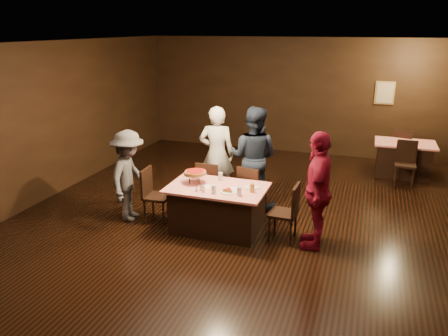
% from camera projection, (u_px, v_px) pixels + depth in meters
% --- Properties ---
extents(room, '(10.00, 10.04, 3.02)m').
position_uv_depth(room, '(241.00, 102.00, 6.75)').
color(room, black).
rests_on(room, ground).
extents(main_table, '(1.60, 1.00, 0.77)m').
position_uv_depth(main_table, '(217.00, 209.00, 7.22)').
color(main_table, red).
rests_on(main_table, ground).
extents(back_table, '(1.30, 0.90, 0.77)m').
position_uv_depth(back_table, '(403.00, 159.00, 9.91)').
color(back_table, red).
rests_on(back_table, ground).
extents(chair_far_left, '(0.43, 0.43, 0.95)m').
position_uv_depth(chair_far_left, '(210.00, 186.00, 7.99)').
color(chair_far_left, black).
rests_on(chair_far_left, ground).
extents(chair_far_right, '(0.51, 0.51, 0.95)m').
position_uv_depth(chair_far_right, '(253.00, 191.00, 7.74)').
color(chair_far_right, black).
rests_on(chair_far_right, ground).
extents(chair_end_left, '(0.45, 0.45, 0.95)m').
position_uv_depth(chair_end_left, '(157.00, 196.00, 7.53)').
color(chair_end_left, black).
rests_on(chair_end_left, ground).
extents(chair_end_right, '(0.44, 0.44, 0.95)m').
position_uv_depth(chair_end_right, '(283.00, 212.00, 6.85)').
color(chair_end_right, black).
rests_on(chair_end_right, ground).
extents(chair_back_near, '(0.43, 0.43, 0.95)m').
position_uv_depth(chair_back_near, '(405.00, 164.00, 9.25)').
color(chair_back_near, black).
rests_on(chair_back_near, ground).
extents(chair_back_far, '(0.50, 0.50, 0.95)m').
position_uv_depth(chair_back_far, '(403.00, 148.00, 10.42)').
color(chair_back_far, black).
rests_on(chair_back_far, ground).
extents(diner_white_jacket, '(0.75, 0.56, 1.86)m').
position_uv_depth(diner_white_jacket, '(217.00, 154.00, 8.33)').
color(diner_white_jacket, silver).
rests_on(diner_white_jacket, ground).
extents(diner_navy_hoodie, '(0.97, 0.78, 1.90)m').
position_uv_depth(diner_navy_hoodie, '(253.00, 157.00, 8.07)').
color(diner_navy_hoodie, '#171F2F').
rests_on(diner_navy_hoodie, ground).
extents(diner_grey_knit, '(0.71, 1.10, 1.60)m').
position_uv_depth(diner_grey_knit, '(129.00, 176.00, 7.53)').
color(diner_grey_knit, '#4D4E52').
rests_on(diner_grey_knit, ground).
extents(diner_red_shirt, '(0.53, 1.10, 1.83)m').
position_uv_depth(diner_red_shirt, '(318.00, 191.00, 6.53)').
color(diner_red_shirt, maroon).
rests_on(diner_red_shirt, ground).
extents(pizza_stand, '(0.38, 0.38, 0.22)m').
position_uv_depth(pizza_stand, '(195.00, 173.00, 7.21)').
color(pizza_stand, black).
rests_on(pizza_stand, main_table).
extents(plate_with_slice, '(0.25, 0.25, 0.06)m').
position_uv_depth(plate_with_slice, '(228.00, 191.00, 6.85)').
color(plate_with_slice, white).
rests_on(plate_with_slice, main_table).
extents(plate_empty, '(0.25, 0.25, 0.01)m').
position_uv_depth(plate_empty, '(252.00, 187.00, 7.06)').
color(plate_empty, white).
rests_on(plate_empty, main_table).
extents(glass_front_left, '(0.08, 0.08, 0.14)m').
position_uv_depth(glass_front_left, '(214.00, 189.00, 6.79)').
color(glass_front_left, silver).
rests_on(glass_front_left, main_table).
extents(glass_front_right, '(0.08, 0.08, 0.14)m').
position_uv_depth(glass_front_right, '(239.00, 191.00, 6.71)').
color(glass_front_right, silver).
rests_on(glass_front_right, main_table).
extents(glass_amber, '(0.08, 0.08, 0.14)m').
position_uv_depth(glass_amber, '(252.00, 188.00, 6.85)').
color(glass_amber, '#BF7F26').
rests_on(glass_amber, main_table).
extents(glass_back, '(0.08, 0.08, 0.14)m').
position_uv_depth(glass_back, '(220.00, 177.00, 7.36)').
color(glass_back, silver).
rests_on(glass_back, main_table).
extents(condiments, '(0.17, 0.10, 0.09)m').
position_uv_depth(condiments, '(200.00, 189.00, 6.88)').
color(condiments, silver).
rests_on(condiments, main_table).
extents(napkin_center, '(0.19, 0.19, 0.01)m').
position_uv_depth(napkin_center, '(235.00, 189.00, 7.01)').
color(napkin_center, white).
rests_on(napkin_center, main_table).
extents(napkin_left, '(0.21, 0.21, 0.01)m').
position_uv_depth(napkin_left, '(207.00, 187.00, 7.10)').
color(napkin_left, white).
rests_on(napkin_left, main_table).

